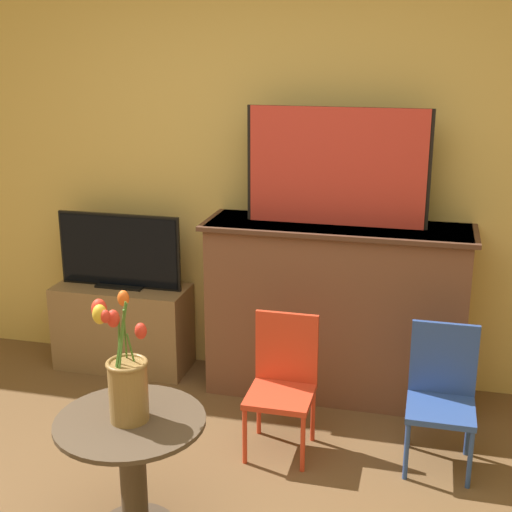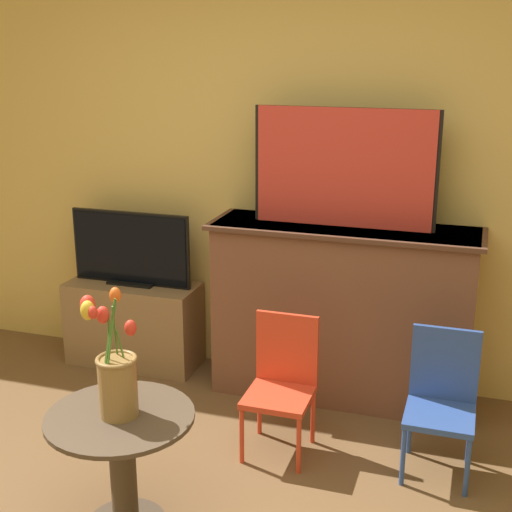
% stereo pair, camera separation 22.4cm
% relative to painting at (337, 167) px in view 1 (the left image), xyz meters
% --- Properties ---
extents(wall_back, '(8.00, 0.06, 2.70)m').
position_rel_painting_xyz_m(wall_back, '(-0.35, 0.24, -0.01)').
color(wall_back, '#E0BC66').
rests_on(wall_back, ground).
extents(fireplace_mantel, '(1.53, 0.47, 1.04)m').
position_rel_painting_xyz_m(fireplace_mantel, '(0.02, -0.01, -0.83)').
color(fireplace_mantel, brown).
rests_on(fireplace_mantel, ground).
extents(painting, '(1.02, 0.03, 0.65)m').
position_rel_painting_xyz_m(painting, '(0.00, 0.00, 0.00)').
color(painting, black).
rests_on(painting, fireplace_mantel).
extents(tv_stand, '(0.85, 0.35, 0.54)m').
position_rel_painting_xyz_m(tv_stand, '(-1.34, 0.01, -1.09)').
color(tv_stand, olive).
rests_on(tv_stand, ground).
extents(tv_monitor, '(0.79, 0.12, 0.47)m').
position_rel_painting_xyz_m(tv_monitor, '(-1.34, 0.02, -0.59)').
color(tv_monitor, black).
rests_on(tv_monitor, tv_stand).
extents(chair_red, '(0.33, 0.33, 0.71)m').
position_rel_painting_xyz_m(chair_red, '(-0.15, -0.67, -0.98)').
color(chair_red, red).
rests_on(chair_red, ground).
extents(chair_blue, '(0.33, 0.33, 0.71)m').
position_rel_painting_xyz_m(chair_blue, '(0.63, -0.61, -0.98)').
color(chair_blue, '#2D4C99').
rests_on(chair_blue, ground).
extents(side_table, '(0.62, 0.62, 0.54)m').
position_rel_painting_xyz_m(side_table, '(-0.62, -1.50, -1.01)').
color(side_table, '#4C3D2D').
rests_on(side_table, ground).
extents(vase_tulips, '(0.18, 0.28, 0.55)m').
position_rel_painting_xyz_m(vase_tulips, '(-0.62, -1.50, -0.64)').
color(vase_tulips, olive).
rests_on(vase_tulips, side_table).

